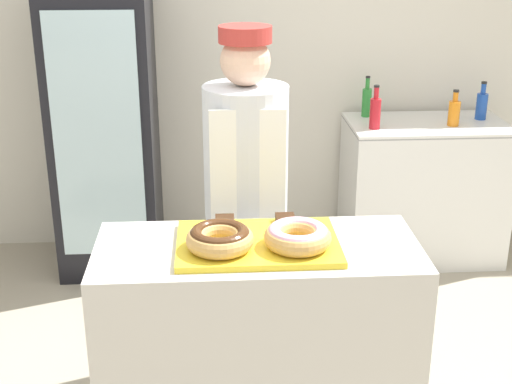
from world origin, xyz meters
TOP-DOWN VIEW (x-y plane):
  - wall_back at (0.00, 2.13)m, footprint 8.00×0.06m
  - display_counter at (0.00, 0.00)m, footprint 1.23×0.53m
  - serving_tray at (0.00, 0.00)m, footprint 0.60×0.42m
  - donut_chocolate_glaze at (-0.14, -0.06)m, footprint 0.25×0.25m
  - donut_light_glaze at (0.14, -0.06)m, footprint 0.25×0.25m
  - brownie_back_left at (-0.12, 0.16)m, footprint 0.07×0.07m
  - brownie_back_right at (0.12, 0.16)m, footprint 0.07×0.07m
  - baker_person at (-0.01, 0.59)m, footprint 0.38×0.38m
  - beverage_fridge at (-0.80, 1.77)m, footprint 0.60×0.62m
  - chest_freezer at (1.18, 1.77)m, footprint 0.98×0.58m
  - bottle_blue at (1.52, 1.83)m, footprint 0.07×0.07m
  - bottle_orange at (1.30, 1.70)m, footprint 0.07×0.07m
  - bottle_red at (0.81, 1.66)m, footprint 0.07×0.07m
  - bottle_green at (0.82, 1.95)m, footprint 0.06×0.06m

SIDE VIEW (x-z plane):
  - chest_freezer at x=1.18m, z-range 0.00..0.90m
  - display_counter at x=0.00m, z-range 0.00..0.92m
  - baker_person at x=-0.01m, z-range 0.04..1.69m
  - beverage_fridge at x=-0.80m, z-range 0.00..1.76m
  - serving_tray at x=0.00m, z-range 0.92..0.94m
  - brownie_back_left at x=-0.12m, z-range 0.94..0.97m
  - brownie_back_right at x=0.12m, z-range 0.94..0.97m
  - bottle_orange at x=1.30m, z-range 0.87..1.09m
  - bottle_blue at x=1.52m, z-range 0.87..1.10m
  - donut_chocolate_glaze at x=-0.14m, z-range 0.94..1.03m
  - donut_light_glaze at x=0.14m, z-range 0.94..1.03m
  - bottle_green at x=0.82m, z-range 0.86..1.12m
  - bottle_red at x=0.81m, z-range 0.86..1.13m
  - wall_back at x=0.00m, z-range 0.00..2.70m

